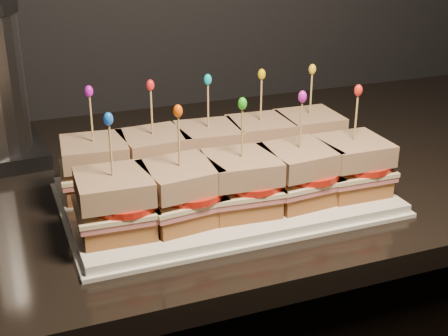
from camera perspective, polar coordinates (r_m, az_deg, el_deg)
name	(u,v)px	position (r m, az deg, el deg)	size (l,w,h in m)	color
granite_slab	(244,169)	(1.10, 1.85, -0.13)	(2.33, 0.74, 0.03)	black
platter	(224,196)	(0.94, 0.00, -2.59)	(0.46, 0.29, 0.02)	white
platter_rim	(224,200)	(0.94, 0.00, -2.92)	(0.48, 0.30, 0.01)	white
sandwich_0_bread_bot	(97,184)	(0.95, -11.54, -1.42)	(0.09, 0.09, 0.03)	brown
sandwich_0_ham	(96,173)	(0.94, -11.62, -0.50)	(0.10, 0.10, 0.01)	#C56366
sandwich_0_cheese	(96,169)	(0.94, -11.66, -0.10)	(0.10, 0.10, 0.01)	beige
sandwich_0_tomato	(104,165)	(0.93, -10.90, 0.29)	(0.09, 0.09, 0.01)	red
sandwich_0_bread_top	(94,152)	(0.93, -11.79, 1.48)	(0.09, 0.09, 0.03)	#613016
sandwich_0_pick	(92,122)	(0.91, -12.02, 4.16)	(0.00, 0.00, 0.09)	tan
sandwich_0_frill	(89,91)	(0.90, -12.25, 6.88)	(0.01, 0.01, 0.02)	#BB10BF
sandwich_1_bread_bot	(155,175)	(0.96, -6.37, -0.66)	(0.09, 0.09, 0.03)	brown
sandwich_1_ham	(154,165)	(0.96, -6.41, 0.26)	(0.10, 0.10, 0.01)	#C56366
sandwich_1_cheese	(154,161)	(0.95, -6.43, 0.65)	(0.10, 0.10, 0.01)	beige
sandwich_1_tomato	(162,157)	(0.95, -5.66, 1.04)	(0.09, 0.09, 0.01)	red
sandwich_1_bread_top	(153,144)	(0.94, -6.50, 2.21)	(0.09, 0.09, 0.03)	#613016
sandwich_1_pick	(152,115)	(0.93, -6.63, 4.85)	(0.00, 0.00, 0.09)	tan
sandwich_1_frill	(150,85)	(0.92, -6.75, 7.53)	(0.01, 0.01, 0.02)	red
sandwich_2_bread_bot	(209,167)	(0.99, -1.41, 0.08)	(0.09, 0.09, 0.03)	brown
sandwich_2_ham	(209,157)	(0.98, -1.42, 0.98)	(0.10, 0.10, 0.01)	#C56366
sandwich_2_cheese	(209,153)	(0.98, -1.42, 1.36)	(0.10, 0.10, 0.01)	beige
sandwich_2_tomato	(217,149)	(0.97, -0.64, 1.75)	(0.09, 0.09, 0.01)	red
sandwich_2_bread_top	(208,137)	(0.97, -1.44, 2.89)	(0.09, 0.09, 0.03)	#613016
sandwich_2_pick	(208,108)	(0.95, -1.46, 5.48)	(0.00, 0.00, 0.09)	tan
sandwich_2_frill	(208,79)	(0.94, -1.49, 8.09)	(0.01, 0.01, 0.02)	#08B7C5
sandwich_3_bread_bot	(260,160)	(1.02, 3.28, 0.78)	(0.09, 0.09, 0.03)	brown
sandwich_3_ham	(260,150)	(1.01, 3.30, 1.65)	(0.10, 0.10, 0.01)	#C56366
sandwich_3_cheese	(260,146)	(1.01, 3.31, 2.02)	(0.10, 0.10, 0.01)	beige
sandwich_3_tomato	(268,142)	(1.01, 4.08, 2.40)	(0.09, 0.09, 0.01)	red
sandwich_3_bread_top	(260,130)	(1.00, 3.35, 3.51)	(0.09, 0.09, 0.03)	#613016
sandwich_3_pick	(261,102)	(0.99, 3.41, 6.02)	(0.00, 0.00, 0.09)	tan
sandwich_3_frill	(262,74)	(0.97, 3.47, 8.56)	(0.01, 0.01, 0.02)	#E5B509
sandwich_4_bread_bot	(308,152)	(1.06, 7.67, 1.43)	(0.09, 0.09, 0.03)	brown
sandwich_4_ham	(308,143)	(1.05, 7.71, 2.27)	(0.10, 0.10, 0.01)	#C56366
sandwich_4_cheese	(308,139)	(1.05, 7.73, 2.63)	(0.10, 0.10, 0.01)	beige
sandwich_4_tomato	(317,135)	(1.05, 8.49, 2.99)	(0.09, 0.09, 0.01)	red
sandwich_4_bread_top	(309,123)	(1.04, 7.81, 4.07)	(0.09, 0.09, 0.03)	#613016
sandwich_4_pick	(311,96)	(1.03, 7.95, 6.49)	(0.00, 0.00, 0.09)	tan
sandwich_4_frill	(312,69)	(1.01, 8.08, 8.94)	(0.01, 0.01, 0.02)	yellow
sandwich_5_bread_bot	(116,223)	(0.83, -9.83, -4.94)	(0.09, 0.09, 0.03)	brown
sandwich_5_ham	(115,211)	(0.82, -9.91, -3.92)	(0.10, 0.10, 0.01)	#C56366
sandwich_5_cheese	(115,206)	(0.82, -9.94, -3.48)	(0.10, 0.10, 0.01)	beige
sandwich_5_tomato	(125,202)	(0.81, -9.06, -3.05)	(0.09, 0.09, 0.01)	red
sandwich_5_bread_top	(113,187)	(0.81, -10.07, -1.70)	(0.09, 0.09, 0.03)	#613016
sandwich_5_pick	(111,153)	(0.79, -10.30, 1.33)	(0.00, 0.00, 0.09)	tan
sandwich_5_frill	(108,119)	(0.77, -10.53, 4.44)	(0.01, 0.01, 0.02)	blue
sandwich_6_bread_bot	(181,212)	(0.85, -3.96, -3.99)	(0.09, 0.09, 0.03)	brown
sandwich_6_ham	(181,200)	(0.84, -3.99, -2.98)	(0.10, 0.10, 0.01)	#C56366
sandwich_6_cheese	(180,196)	(0.84, -4.00, -2.54)	(0.10, 0.10, 0.01)	beige
sandwich_6_tomato	(190,191)	(0.83, -3.10, -2.11)	(0.09, 0.09, 0.01)	red
sandwich_6_bread_top	(180,177)	(0.82, -4.05, -0.80)	(0.09, 0.09, 0.03)	#613016
sandwich_6_pick	(179,144)	(0.81, -4.14, 2.18)	(0.00, 0.00, 0.09)	tan
sandwich_6_frill	(178,111)	(0.79, -4.23, 5.23)	(0.01, 0.01, 0.02)	#F95303
sandwich_7_bread_bot	(241,201)	(0.87, 1.59, -3.05)	(0.09, 0.09, 0.03)	brown
sandwich_7_ham	(241,190)	(0.87, 1.61, -2.06)	(0.10, 0.10, 0.01)	#C56366
sandwich_7_cheese	(242,186)	(0.86, 1.61, -1.64)	(0.10, 0.10, 0.01)	beige
sandwich_7_tomato	(251,181)	(0.86, 2.51, -1.21)	(0.09, 0.09, 0.01)	red
sandwich_7_bread_top	(242,167)	(0.85, 1.63, 0.06)	(0.09, 0.09, 0.03)	#613016
sandwich_7_pick	(242,136)	(0.84, 1.67, 2.96)	(0.00, 0.00, 0.09)	tan
sandwich_7_frill	(242,104)	(0.82, 1.70, 5.91)	(0.01, 0.01, 0.02)	green
sandwich_8_bread_bot	(298,191)	(0.91, 6.76, -2.15)	(0.09, 0.09, 0.03)	brown
sandwich_8_ham	(298,181)	(0.90, 6.80, -1.19)	(0.10, 0.10, 0.01)	#C56366
sandwich_8_cheese	(298,177)	(0.90, 6.82, -0.78)	(0.10, 0.10, 0.01)	beige
sandwich_8_tomato	(308,172)	(0.90, 7.70, -0.37)	(0.09, 0.09, 0.01)	red
sandwich_8_bread_top	(299,159)	(0.89, 6.91, 0.86)	(0.09, 0.09, 0.03)	#613016
sandwich_8_pick	(301,128)	(0.87, 7.05, 3.65)	(0.00, 0.00, 0.09)	tan
sandwich_8_frill	(302,97)	(0.86, 7.19, 6.49)	(0.01, 0.01, 0.02)	#C719AE
sandwich_9_bread_bot	(350,182)	(0.95, 11.49, -1.30)	(0.09, 0.09, 0.03)	brown
sandwich_9_ham	(351,172)	(0.94, 11.57, -0.38)	(0.10, 0.10, 0.01)	#C56366
sandwich_9_cheese	(352,168)	(0.94, 11.60, 0.01)	(0.10, 0.10, 0.01)	beige
sandwich_9_tomato	(361,163)	(0.94, 12.45, 0.41)	(0.09, 0.09, 0.01)	red
sandwich_9_bread_top	(353,150)	(0.93, 11.73, 1.59)	(0.09, 0.09, 0.03)	#613016
sandwich_9_pick	(356,121)	(0.92, 11.96, 4.26)	(0.00, 0.00, 0.09)	tan
sandwich_9_frill	(358,90)	(0.90, 12.19, 6.96)	(0.01, 0.01, 0.02)	red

